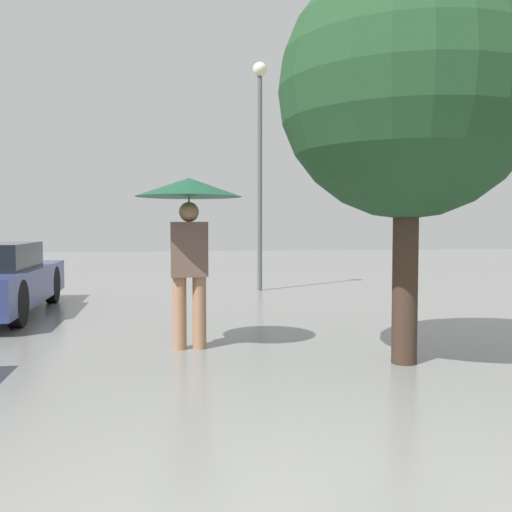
% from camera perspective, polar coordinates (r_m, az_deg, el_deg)
% --- Properties ---
extents(pedestrian, '(1.22, 1.22, 1.97)m').
position_cam_1_polar(pedestrian, '(6.56, -6.72, 4.68)').
color(pedestrian, '#9E7051').
rests_on(pedestrian, ground_plane).
extents(tree, '(2.62, 2.62, 4.11)m').
position_cam_1_polar(tree, '(6.18, 14.93, 15.69)').
color(tree, '#38281E').
rests_on(tree, ground_plane).
extents(street_lamp, '(0.31, 0.31, 4.94)m').
position_cam_1_polar(street_lamp, '(12.60, 0.38, 11.46)').
color(street_lamp, '#515456').
rests_on(street_lamp, ground_plane).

